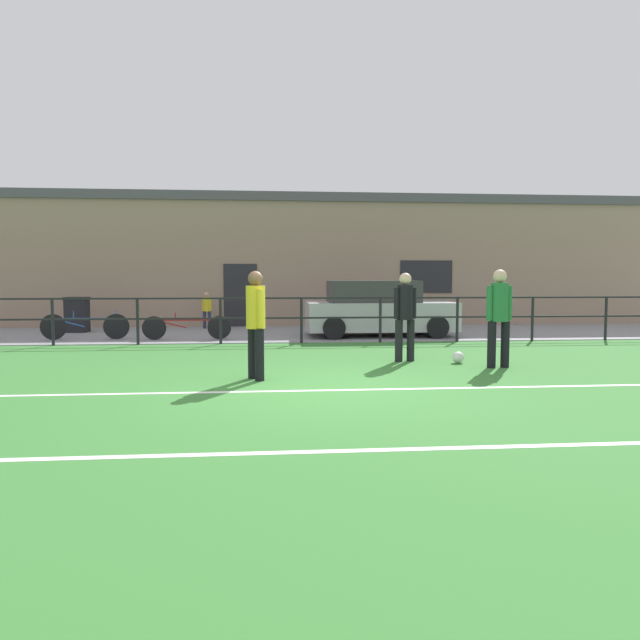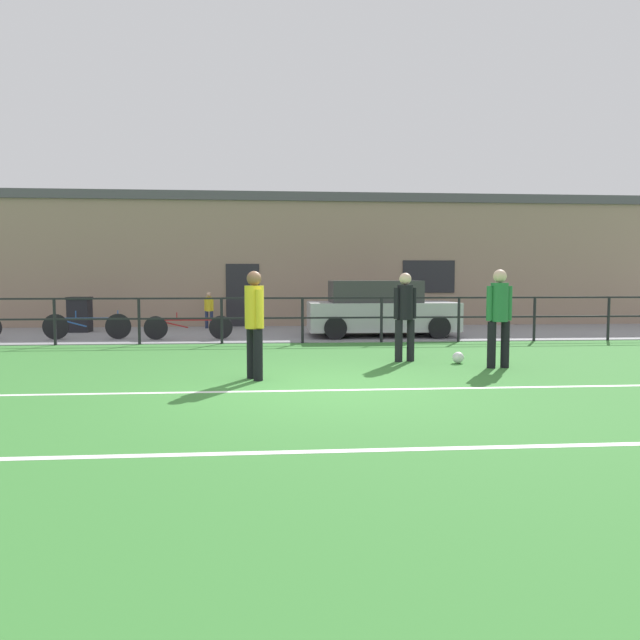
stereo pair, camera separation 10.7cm
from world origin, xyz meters
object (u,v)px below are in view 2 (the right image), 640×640
trash_bin_0 (80,314)px  player_striker (499,312)px  soccer_ball_match (458,358)px  parked_car_red (379,310)px  spectator_child (209,308)px  bicycle_parked_1 (188,327)px  bicycle_parked_0 (87,326)px  player_goalkeeper (405,311)px  player_winger (254,318)px

trash_bin_0 → player_striker: bearing=-37.7°
soccer_ball_match → trash_bin_0: trash_bin_0 is taller
parked_car_red → trash_bin_0: parked_car_red is taller
spectator_child → bicycle_parked_1: spectator_child is taller
soccer_ball_match → bicycle_parked_0: (-8.41, 4.85, 0.26)m
soccer_ball_match → spectator_child: 9.72m
bicycle_parked_0 → trash_bin_0: bearing=112.2°
soccer_ball_match → player_striker: bearing=-47.6°
player_goalkeeper → spectator_child: size_ratio=1.48×
player_winger → parked_car_red: player_winger is taller
spectator_child → bicycle_parked_1: size_ratio=0.51×
spectator_child → player_striker: bearing=144.9°
soccer_ball_match → trash_bin_0: (-9.29, 7.01, 0.44)m
bicycle_parked_0 → trash_bin_0: (-0.88, 2.16, 0.18)m
parked_car_red → bicycle_parked_0: size_ratio=1.80×
bicycle_parked_0 → soccer_ball_match: bearing=-30.0°
spectator_child → trash_bin_0: spectator_child is taller
player_striker → trash_bin_0: 12.44m
spectator_child → parked_car_red: parked_car_red is taller
trash_bin_0 → bicycle_parked_1: bearing=-34.0°
player_striker → bicycle_parked_0: 10.50m
player_striker → trash_bin_0: size_ratio=1.70×
soccer_ball_match → spectator_child: size_ratio=0.19×
player_goalkeeper → player_striker: player_striker is taller
player_striker → bicycle_parked_0: (-8.95, 5.44, -0.64)m
player_striker → bicycle_parked_0: size_ratio=0.78×
player_striker → spectator_child: bearing=120.0°
bicycle_parked_0 → player_winger: bearing=-53.9°
trash_bin_0 → parked_car_red: bearing=-11.9°
bicycle_parked_1 → player_striker: bearing=-39.6°
spectator_child → bicycle_parked_1: (-0.17, -3.33, -0.34)m
player_winger → bicycle_parked_1: player_winger is taller
spectator_child → trash_bin_0: bearing=33.5°
trash_bin_0 → player_goalkeeper: bearing=-38.7°
player_goalkeeper → soccer_ball_match: 1.34m
player_striker → trash_bin_0: bearing=136.7°
spectator_child → trash_bin_0: (-3.71, -0.94, -0.13)m
player_goalkeeper → player_winger: 3.36m
parked_car_red → trash_bin_0: bearing=168.1°
parked_car_red → trash_bin_0: size_ratio=3.90×
spectator_child → bicycle_parked_0: spectator_child is taller
player_goalkeeper → soccer_ball_match: (0.96, -0.33, -0.87)m
player_striker → bicycle_parked_0: bearing=143.1°
trash_bin_0 → player_winger: bearing=-57.1°
parked_car_red → player_striker: bearing=-79.1°
bicycle_parked_1 → trash_bin_0: (-3.54, 2.39, 0.20)m
trash_bin_0 → soccer_ball_match: bearing=-37.0°
bicycle_parked_1 → player_winger: bearing=-72.3°
player_striker → bicycle_parked_1: (-6.29, 5.21, -0.67)m
spectator_child → bicycle_parked_1: 3.35m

